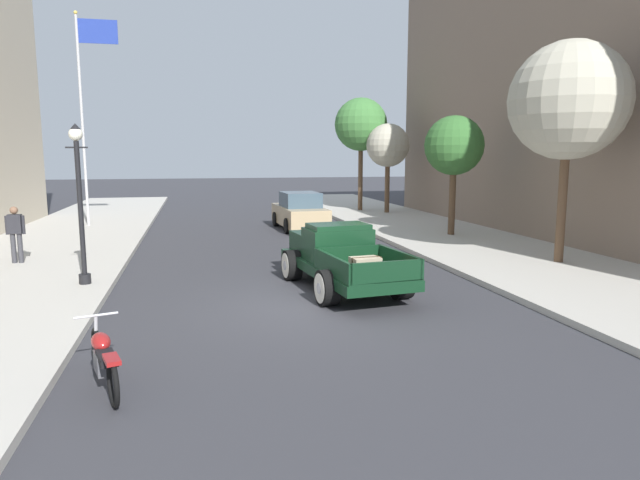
# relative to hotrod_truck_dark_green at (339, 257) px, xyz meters

# --- Properties ---
(ground_plane) EXTENTS (140.00, 140.00, 0.00)m
(ground_plane) POSITION_rel_hotrod_truck_dark_green_xyz_m (-0.99, -1.65, -0.75)
(ground_plane) COLOR #333338
(sidewalk_right) EXTENTS (5.50, 64.00, 0.15)m
(sidewalk_right) POSITION_rel_hotrod_truck_dark_green_xyz_m (6.26, -1.65, -0.68)
(sidewalk_right) COLOR #B7B2A8
(sidewalk_right) RESTS_ON ground
(hotrod_truck_dark_green) EXTENTS (2.56, 5.07, 1.58)m
(hotrod_truck_dark_green) POSITION_rel_hotrod_truck_dark_green_xyz_m (0.00, 0.00, 0.00)
(hotrod_truck_dark_green) COLOR black
(hotrod_truck_dark_green) RESTS_ON ground
(motorcycle_parked) EXTENTS (0.81, 2.05, 0.93)m
(motorcycle_parked) POSITION_rel_hotrod_truck_dark_green_xyz_m (-4.77, -5.24, -0.31)
(motorcycle_parked) COLOR black
(motorcycle_parked) RESTS_ON ground
(car_background_tan) EXTENTS (2.03, 4.38, 1.65)m
(car_background_tan) POSITION_rel_hotrod_truck_dark_green_xyz_m (1.05, 10.98, 0.01)
(car_background_tan) COLOR tan
(car_background_tan) RESTS_ON ground
(pedestrian_sidewalk_left) EXTENTS (0.53, 0.22, 1.65)m
(pedestrian_sidewalk_left) POSITION_rel_hotrod_truck_dark_green_xyz_m (-8.56, 4.32, 0.33)
(pedestrian_sidewalk_left) COLOR #333338
(pedestrian_sidewalk_left) RESTS_ON sidewalk_left
(street_lamp_near) EXTENTS (0.50, 0.32, 3.85)m
(street_lamp_near) POSITION_rel_hotrod_truck_dark_green_xyz_m (-6.14, 1.04, 1.63)
(street_lamp_near) COLOR black
(street_lamp_near) RESTS_ON sidewalk_left
(flagpole) EXTENTS (1.74, 0.16, 9.16)m
(flagpole) POSITION_rel_hotrod_truck_dark_green_xyz_m (-7.91, 13.20, 5.02)
(flagpole) COLOR #B2B2B7
(flagpole) RESTS_ON sidewalk_left
(street_tree_nearest) EXTENTS (3.35, 3.35, 6.31)m
(street_tree_nearest) POSITION_rel_hotrod_truck_dark_green_xyz_m (6.98, 1.06, 4.02)
(street_tree_nearest) COLOR brown
(street_tree_nearest) RESTS_ON sidewalk_right
(street_tree_second) EXTENTS (2.30, 2.30, 4.63)m
(street_tree_second) POSITION_rel_hotrod_truck_dark_green_xyz_m (6.42, 7.05, 2.85)
(street_tree_second) COLOR brown
(street_tree_second) RESTS_ON sidewalk_right
(street_tree_third) EXTENTS (2.33, 2.33, 4.80)m
(street_tree_third) POSITION_rel_hotrod_truck_dark_green_xyz_m (6.81, 15.81, 3.00)
(street_tree_third) COLOR brown
(street_tree_third) RESTS_ON sidewalk_right
(street_tree_farthest) EXTENTS (2.96, 2.96, 6.30)m
(street_tree_farthest) POSITION_rel_hotrod_truck_dark_green_xyz_m (5.78, 17.46, 4.19)
(street_tree_farthest) COLOR brown
(street_tree_farthest) RESTS_ON sidewalk_right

